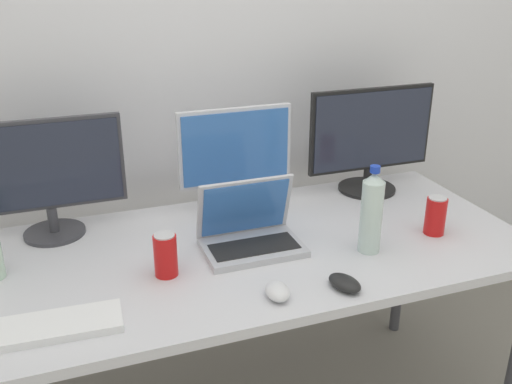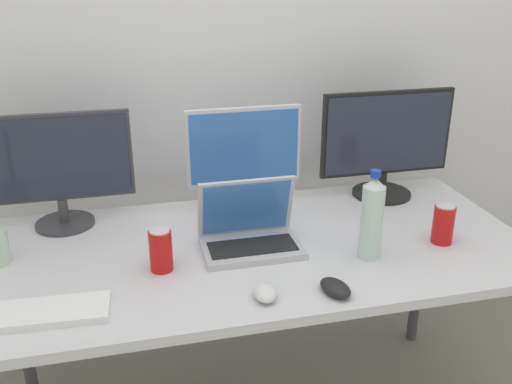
% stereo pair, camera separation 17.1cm
% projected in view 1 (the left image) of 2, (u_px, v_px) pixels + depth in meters
% --- Properties ---
extents(wall_back, '(7.00, 0.08, 2.60)m').
position_uv_depth(wall_back, '(201.00, 38.00, 2.08)').
color(wall_back, silver).
rests_on(wall_back, ground).
extents(work_desk, '(1.71, 0.80, 0.74)m').
position_uv_depth(work_desk, '(256.00, 262.00, 1.80)').
color(work_desk, '#424247').
rests_on(work_desk, ground).
extents(monitor_left, '(0.48, 0.19, 0.38)m').
position_uv_depth(monitor_left, '(46.00, 174.00, 1.77)').
color(monitor_left, '#38383D').
rests_on(monitor_left, work_desk).
extents(monitor_center, '(0.40, 0.20, 0.37)m').
position_uv_depth(monitor_center, '(236.00, 157.00, 1.95)').
color(monitor_center, silver).
rests_on(monitor_center, work_desk).
extents(monitor_right, '(0.50, 0.22, 0.40)m').
position_uv_depth(monitor_right, '(371.00, 138.00, 2.12)').
color(monitor_right, black).
rests_on(monitor_right, work_desk).
extents(laptop_silver, '(0.30, 0.21, 0.22)m').
position_uv_depth(laptop_silver, '(250.00, 232.00, 1.75)').
color(laptop_silver, '#B7B7BC').
rests_on(laptop_silver, work_desk).
extents(keyboard_main, '(0.37, 0.14, 0.02)m').
position_uv_depth(keyboard_main, '(44.00, 328.00, 1.37)').
color(keyboard_main, white).
rests_on(keyboard_main, work_desk).
extents(mouse_by_keyboard, '(0.09, 0.12, 0.03)m').
position_uv_depth(mouse_by_keyboard, '(345.00, 283.00, 1.54)').
color(mouse_by_keyboard, black).
rests_on(mouse_by_keyboard, work_desk).
extents(mouse_by_laptop, '(0.07, 0.10, 0.04)m').
position_uv_depth(mouse_by_laptop, '(277.00, 291.00, 1.50)').
color(mouse_by_laptop, silver).
rests_on(mouse_by_laptop, work_desk).
extents(water_bottle, '(0.07, 0.07, 0.28)m').
position_uv_depth(water_bottle, '(371.00, 213.00, 1.70)').
color(water_bottle, silver).
rests_on(water_bottle, work_desk).
extents(soda_can_near_keyboard, '(0.07, 0.07, 0.13)m').
position_uv_depth(soda_can_near_keyboard, '(166.00, 255.00, 1.59)').
color(soda_can_near_keyboard, red).
rests_on(soda_can_near_keyboard, work_desk).
extents(soda_can_by_laptop, '(0.07, 0.07, 0.13)m').
position_uv_depth(soda_can_by_laptop, '(436.00, 216.00, 1.83)').
color(soda_can_by_laptop, red).
rests_on(soda_can_by_laptop, work_desk).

